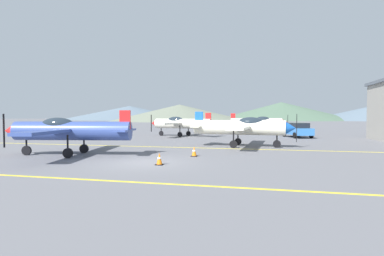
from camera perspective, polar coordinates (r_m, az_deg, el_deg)
ground_plane at (r=15.66m, az=-8.92°, el=-6.47°), size 400.00×400.00×0.00m
apron_line_near at (r=11.76m, az=-17.09°, el=-9.47°), size 80.00×0.16×0.01m
apron_line_far at (r=22.61m, az=-1.88°, el=-3.72°), size 80.00×0.16×0.01m
airplane_near at (r=19.44m, az=-22.54°, el=-0.38°), size 7.94×9.07×2.72m
airplane_mid at (r=23.40m, az=9.57°, el=0.20°), size 7.89×9.07×2.72m
airplane_far at (r=34.82m, az=-2.24°, el=0.92°), size 7.94×9.06×2.72m
airplane_back at (r=42.63m, az=12.49°, el=1.13°), size 7.90×9.08×2.72m
car_sedan at (r=35.00m, az=19.39°, el=-0.32°), size 3.08×4.65×1.62m
traffic_cone_front at (r=17.67m, az=0.41°, el=-4.49°), size 0.36×0.36×0.59m
traffic_cone_side at (r=14.73m, az=-6.22°, el=-5.88°), size 0.36×0.36×0.59m
hill_left at (r=189.40m, az=-11.76°, el=2.85°), size 80.56×80.56×8.42m
hill_centerleft at (r=136.73m, az=-2.35°, el=2.91°), size 63.14×63.14×7.47m
hill_centerright at (r=172.55m, az=16.63°, el=3.09°), size 75.13×75.13×9.86m
hill_right at (r=182.18m, az=32.74°, el=2.60°), size 74.39×74.39×8.77m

